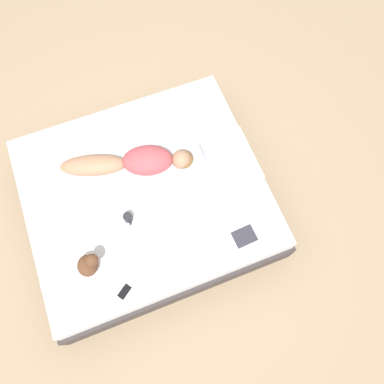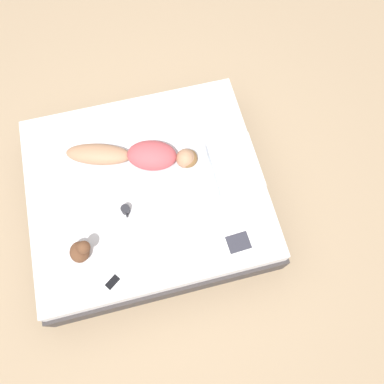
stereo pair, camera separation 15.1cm
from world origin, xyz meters
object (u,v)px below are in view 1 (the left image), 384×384
object	(u,v)px
cell_phone	(125,292)
open_magazine	(238,225)
person	(135,162)
coffee_mug	(128,218)

from	to	relation	value
cell_phone	open_magazine	bearing A→B (deg)	64.34
person	cell_phone	world-z (taller)	person
open_magazine	cell_phone	size ratio (longest dim) A/B	3.03
coffee_mug	cell_phone	distance (m)	0.62
open_magazine	coffee_mug	xyz separation A→B (m)	(-0.39, -0.87, 0.04)
open_magazine	coffee_mug	size ratio (longest dim) A/B	4.30
person	coffee_mug	world-z (taller)	person
person	coffee_mug	distance (m)	0.51
open_magazine	cell_phone	distance (m)	1.11
open_magazine	cell_phone	xyz separation A→B (m)	(0.18, -1.09, 0.00)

